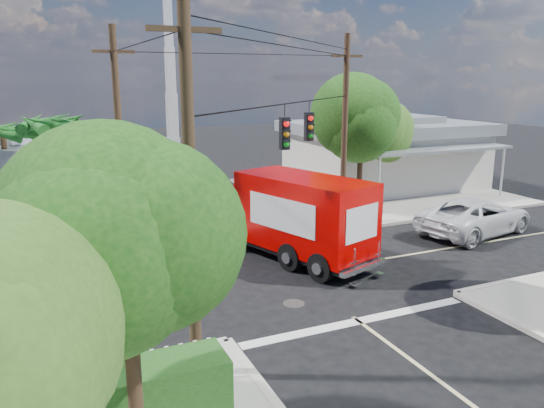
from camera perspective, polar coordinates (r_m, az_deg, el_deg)
ground at (r=19.69m, az=2.39°, el=-7.48°), size 120.00×120.00×0.00m
sidewalk_ne at (r=34.06m, az=10.70°, el=1.41°), size 14.12×14.12×0.14m
road_markings at (r=18.47m, az=4.45°, el=-8.94°), size 32.00×32.00×0.01m
building_ne at (r=35.48m, az=12.02°, el=5.52°), size 11.80×10.20×4.50m
radio_tower at (r=37.50m, az=-10.77°, el=11.09°), size 0.80×0.80×17.00m
tree_sw_front at (r=9.39m, az=-15.47°, el=-3.74°), size 3.88×3.78×6.03m
tree_ne_front at (r=27.96m, az=9.67°, el=8.61°), size 4.21×4.14×6.66m
tree_ne_back at (r=31.29m, az=11.40°, el=7.97°), size 3.77×3.66×5.82m
palm_nw_front at (r=24.04m, az=-22.43°, el=7.70°), size 3.01×3.08×5.59m
palm_nw_back at (r=25.59m, az=-26.97°, el=6.71°), size 3.01×3.08×5.19m
utility_poles at (r=19.38m, az=-3.83°, el=6.44°), size 12.00×10.68×9.00m
picket_fence at (r=12.57m, az=-19.65°, el=-17.72°), size 5.94×0.06×1.00m
hedge_sw at (r=11.88m, az=-20.33°, el=-19.71°), size 6.20×1.20×1.10m
vending_boxes at (r=27.75m, az=8.76°, el=0.08°), size 1.90×0.50×1.10m
delivery_truck at (r=20.96m, az=2.04°, el=-1.27°), size 4.62×8.07×3.36m
parked_car at (r=26.07m, az=21.00°, el=-1.21°), size 6.47×3.98×1.67m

